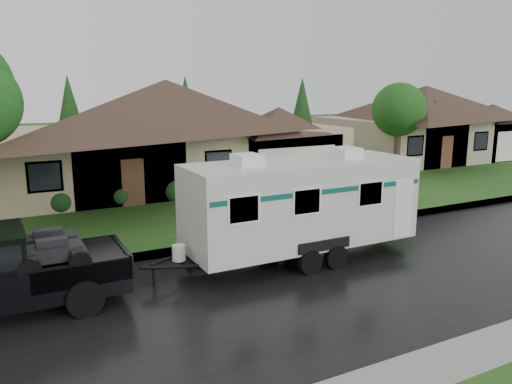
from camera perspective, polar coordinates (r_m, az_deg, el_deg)
ground at (r=15.33m, az=-0.71°, el=-8.52°), size 140.00×140.00×0.00m
road at (r=13.70m, az=3.16°, el=-11.08°), size 140.00×8.00×0.01m
curb at (r=17.23m, az=-4.13°, el=-5.95°), size 140.00×0.50×0.15m
lawn at (r=29.04m, az=-14.27°, el=1.08°), size 140.00×26.00×0.15m
house_main at (r=28.11m, az=-9.49°, el=8.17°), size 19.44×10.80×6.90m
house_neighbor at (r=39.61m, az=19.17°, el=8.33°), size 15.12×9.72×6.45m
tree_right_green at (r=31.03m, az=16.06°, el=8.82°), size 3.28×3.28×5.44m
shrub_row at (r=24.14m, az=-6.51°, el=0.61°), size 13.60×1.00×1.00m
travel_trailer at (r=15.55m, az=5.19°, el=-1.20°), size 7.72×2.71×3.46m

